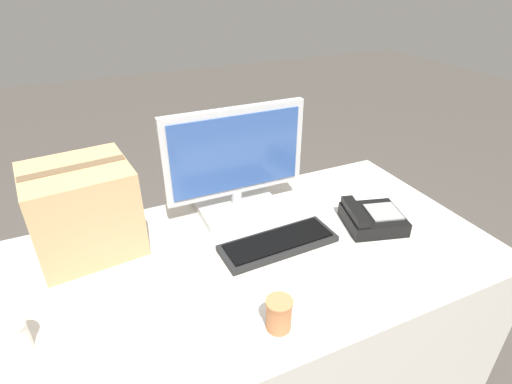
# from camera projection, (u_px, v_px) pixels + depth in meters

# --- Properties ---
(office_desk) EXTENTS (1.80, 0.90, 0.74)m
(office_desk) POSITION_uv_depth(u_px,v_px,m) (240.00, 334.00, 1.54)
(office_desk) COLOR beige
(office_desk) RESTS_ON ground_plane
(monitor) EXTENTS (0.56, 0.25, 0.43)m
(monitor) POSITION_uv_depth(u_px,v_px,m) (236.00, 169.00, 1.54)
(monitor) COLOR #B7B7B7
(monitor) RESTS_ON office_desk
(keyboard) EXTENTS (0.42, 0.17, 0.03)m
(keyboard) POSITION_uv_depth(u_px,v_px,m) (278.00, 243.00, 1.41)
(keyboard) COLOR black
(keyboard) RESTS_ON office_desk
(desk_phone) EXTENTS (0.25, 0.25, 0.08)m
(desk_phone) POSITION_uv_depth(u_px,v_px,m) (372.00, 218.00, 1.51)
(desk_phone) COLOR black
(desk_phone) RESTS_ON office_desk
(paper_cup_left) EXTENTS (0.09, 0.09, 0.10)m
(paper_cup_left) POSITION_uv_depth(u_px,v_px,m) (12.00, 337.00, 1.01)
(paper_cup_left) COLOR white
(paper_cup_left) RESTS_ON office_desk
(paper_cup_right) EXTENTS (0.08, 0.08, 0.10)m
(paper_cup_right) POSITION_uv_depth(u_px,v_px,m) (279.00, 314.00, 1.08)
(paper_cup_right) COLOR #BC7547
(paper_cup_right) RESTS_ON office_desk
(cardboard_box) EXTENTS (0.36, 0.33, 0.31)m
(cardboard_box) POSITION_uv_depth(u_px,v_px,m) (84.00, 210.00, 1.34)
(cardboard_box) COLOR tan
(cardboard_box) RESTS_ON office_desk
(sticky_note_pad) EXTENTS (0.09, 0.09, 0.01)m
(sticky_note_pad) POSITION_uv_depth(u_px,v_px,m) (114.00, 295.00, 1.20)
(sticky_note_pad) COLOR silver
(sticky_note_pad) RESTS_ON office_desk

